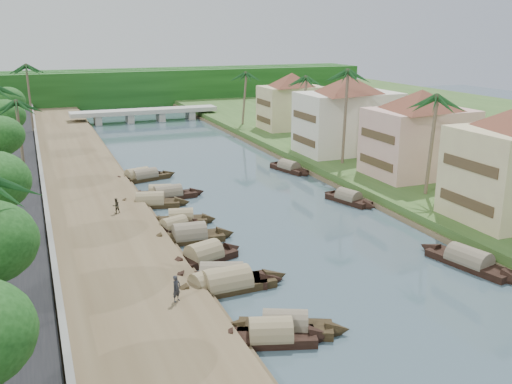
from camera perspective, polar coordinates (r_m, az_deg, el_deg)
name	(u,v)px	position (r m, az deg, el deg)	size (l,w,h in m)	color
ground	(318,250)	(46.96, 6.20, -5.80)	(220.00, 220.00, 0.00)	#3D525B
left_bank	(89,200)	(61.01, -16.38, -0.80)	(10.00, 180.00, 0.80)	brown
right_bank	(379,169)	(72.58, 12.20, 2.29)	(16.00, 180.00, 1.20)	#315220
retaining_wall	(45,196)	(60.58, -20.39, -0.35)	(0.40, 180.00, 1.10)	slate
treeline	(121,87)	(140.59, -13.31, 10.15)	(120.00, 14.00, 8.00)	#12380F
bridge	(145,113)	(113.42, -11.04, 7.80)	(28.00, 4.00, 2.40)	#A7A69C
building_mid	(419,132)	(67.29, 16.01, 5.79)	(14.11, 14.11, 9.70)	#D6AA97
building_far	(348,114)	(78.14, 9.19, 7.73)	(15.59, 15.59, 10.20)	beige
building_distant	(291,100)	(96.20, 3.57, 9.13)	(12.62, 12.62, 9.20)	beige
sampan_0	(285,327)	(34.66, 2.93, -13.31)	(7.78, 4.71, 2.09)	black
sampan_1	(271,336)	(33.73, 1.46, -14.18)	(7.49, 3.83, 2.19)	black
sampan_2	(227,285)	(39.79, -2.92, -9.23)	(9.49, 2.42, 2.45)	black
sampan_3	(222,279)	(40.69, -3.44, -8.64)	(9.02, 4.94, 2.38)	black
sampan_4	(210,285)	(39.88, -4.66, -9.22)	(7.52, 3.77, 2.12)	black
sampan_5	(204,257)	(44.48, -5.23, -6.46)	(7.58, 4.19, 2.35)	black
sampan_6	(190,236)	(48.77, -6.64, -4.44)	(8.16, 2.45, 2.38)	black
sampan_7	(174,227)	(51.36, -8.19, -3.45)	(6.55, 3.43, 1.79)	black
sampan_8	(181,220)	(53.12, -7.49, -2.74)	(6.83, 3.07, 2.08)	black
sampan_9	(168,195)	(61.10, -8.79, -0.29)	(8.43, 2.09, 2.13)	black
sampan_10	(150,203)	(58.70, -10.51, -1.05)	(8.37, 3.78, 2.26)	black
sampan_11	(161,194)	(61.67, -9.53, -0.17)	(7.18, 3.35, 2.05)	black
sampan_12	(145,177)	(69.00, -11.05, 1.49)	(8.45, 3.52, 2.01)	black
sampan_13	(138,177)	(69.20, -11.74, 1.49)	(7.91, 3.86, 2.14)	black
sampan_14	(469,262)	(46.28, 20.51, -6.55)	(3.82, 9.51, 2.26)	black
sampan_15	(348,199)	(59.81, 9.23, -0.67)	(3.58, 7.35, 1.98)	black
sampan_16	(289,168)	(72.24, 3.30, 2.41)	(3.52, 8.10, 1.98)	black
canoe_1	(213,292)	(39.47, -4.35, -9.99)	(4.50, 1.22, 0.72)	black
canoe_2	(162,198)	(61.16, -9.35, -0.60)	(5.29, 1.91, 0.76)	black
palm_1	(434,99)	(58.73, 17.39, 8.84)	(3.20, 3.20, 11.35)	brown
palm_2	(346,73)	(70.45, 9.03, 11.64)	(3.20, 3.20, 12.88)	brown
palm_3	(302,79)	(83.49, 4.58, 11.20)	(3.20, 3.20, 10.98)	brown
palm_6	(17,103)	(70.17, -22.82, 8.17)	(3.20, 3.20, 9.61)	brown
palm_7	(243,74)	(99.91, -1.30, 11.68)	(3.20, 3.20, 10.36)	brown
palm_8	(26,67)	(98.52, -21.97, 11.49)	(3.20, 3.20, 11.93)	brown
tree_4	(2,118)	(78.11, -24.05, 6.75)	(4.94, 4.94, 7.36)	#413325
tree_5	(5,103)	(91.73, -23.83, 8.12)	(5.05, 5.05, 7.66)	#413325
tree_6	(371,112)	(82.54, 11.47, 7.84)	(4.65, 4.65, 6.87)	#413325
person_near	(176,288)	(36.65, -7.96, -9.54)	(0.63, 0.41, 1.73)	#23252A
person_far	(116,206)	(54.64, -13.82, -1.33)	(0.70, 0.54, 1.43)	#353225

